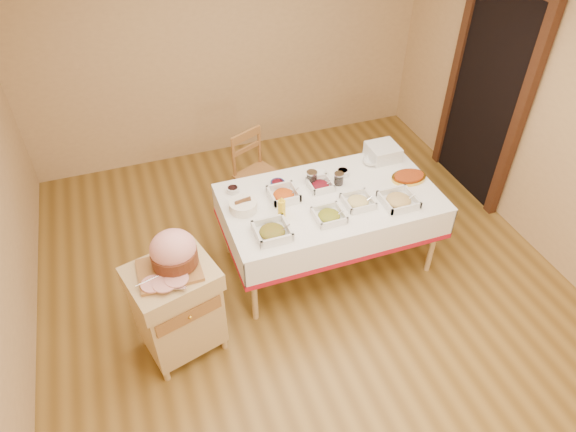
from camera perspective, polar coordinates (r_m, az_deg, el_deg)
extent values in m
plane|color=brown|center=(4.57, 2.28, -8.35)|extent=(5.00, 5.00, 0.00)
plane|color=tan|center=(5.81, -6.92, 18.60)|extent=(4.50, 0.00, 4.50)
plane|color=tan|center=(4.90, 28.40, 9.62)|extent=(0.00, 5.00, 5.00)
cube|color=black|center=(5.54, 21.19, 12.18)|extent=(0.06, 0.90, 2.10)
cube|color=#3E2013|center=(5.21, 24.22, 9.50)|extent=(0.08, 0.10, 2.10)
cube|color=#3E2013|center=(5.87, 18.14, 14.50)|extent=(0.08, 0.10, 2.10)
cube|color=tan|center=(4.35, 4.76, 1.86)|extent=(1.80, 1.00, 0.04)
cylinder|color=tan|center=(4.11, -3.80, -8.10)|extent=(0.05, 0.05, 0.71)
cylinder|color=tan|center=(4.70, -6.76, -0.82)|extent=(0.05, 0.05, 0.71)
cylinder|color=tan|center=(4.67, 15.86, -2.72)|extent=(0.05, 0.05, 0.71)
cylinder|color=tan|center=(5.19, 11.02, 3.22)|extent=(0.05, 0.05, 0.71)
cube|color=white|center=(4.34, 4.78, 2.12)|extent=(1.82, 1.02, 0.01)
cube|color=tan|center=(3.98, -12.05, -10.47)|extent=(0.66, 0.59, 0.59)
cube|color=tan|center=(3.71, -12.83, -6.83)|extent=(0.70, 0.63, 0.15)
cube|color=#956230|center=(3.68, -11.81, -11.20)|extent=(0.48, 0.14, 0.12)
sphere|color=gold|center=(3.68, -11.78, -11.31)|extent=(0.03, 0.03, 0.03)
cylinder|color=tan|center=(4.14, -14.34, -16.31)|extent=(0.05, 0.05, 0.10)
cylinder|color=tan|center=(4.38, -15.13, -12.14)|extent=(0.05, 0.05, 0.10)
cylinder|color=tan|center=(4.15, -7.42, -14.73)|extent=(0.05, 0.05, 0.10)
cylinder|color=tan|center=(4.39, -8.69, -10.68)|extent=(0.05, 0.05, 0.10)
cube|color=#956230|center=(5.11, -3.24, 4.44)|extent=(0.51, 0.50, 0.03)
cylinder|color=#956230|center=(5.06, -3.28, 0.81)|extent=(0.03, 0.03, 0.42)
cylinder|color=#956230|center=(5.27, -5.73, 2.46)|extent=(0.03, 0.03, 0.42)
cylinder|color=#956230|center=(5.24, -0.55, 2.45)|extent=(0.03, 0.03, 0.42)
cylinder|color=#956230|center=(5.44, -3.03, 4.00)|extent=(0.03, 0.03, 0.42)
cylinder|color=#956230|center=(5.01, -6.05, 6.37)|extent=(0.03, 0.03, 0.45)
cylinder|color=#956230|center=(5.19, -3.19, 7.85)|extent=(0.03, 0.03, 0.45)
cube|color=#956230|center=(5.00, -4.71, 8.91)|extent=(0.33, 0.17, 0.08)
cube|color=#956230|center=(3.65, -13.03, -5.89)|extent=(0.42, 0.34, 0.03)
ellipsoid|color=pink|center=(3.57, -12.67, -3.56)|extent=(0.32, 0.29, 0.27)
cylinder|color=#592914|center=(3.62, -12.50, -4.40)|extent=(0.32, 0.32, 0.11)
cube|color=silver|center=(3.51, -13.46, -7.76)|extent=(0.27, 0.12, 0.00)
cylinder|color=silver|center=(3.59, -14.27, -6.51)|extent=(0.31, 0.09, 0.01)
cube|color=silver|center=(3.95, -1.76, -2.04)|extent=(0.27, 0.27, 0.02)
ellipsoid|color=#AB3613|center=(3.93, -1.77, -1.76)|extent=(0.20, 0.20, 0.07)
cylinder|color=silver|center=(3.92, -0.84, -1.76)|extent=(0.16, 0.01, 0.12)
cube|color=silver|center=(4.11, 4.57, -0.20)|extent=(0.23, 0.23, 0.01)
ellipsoid|color=#B78217|center=(4.09, 4.58, 0.04)|extent=(0.18, 0.18, 0.06)
cylinder|color=silver|center=(4.09, 5.37, 0.02)|extent=(0.13, 0.01, 0.09)
cube|color=silver|center=(4.27, 7.76, 1.36)|extent=(0.23, 0.23, 0.01)
ellipsoid|color=#D5C271|center=(4.26, 7.79, 1.60)|extent=(0.18, 0.18, 0.06)
cylinder|color=silver|center=(4.26, 8.55, 1.58)|extent=(0.13, 0.01, 0.09)
cube|color=silver|center=(4.34, 12.13, 1.47)|extent=(0.28, 0.28, 0.01)
ellipsoid|color=tan|center=(4.32, 12.18, 1.73)|extent=(0.21, 0.21, 0.07)
cylinder|color=silver|center=(4.33, 13.05, 1.70)|extent=(0.14, 0.01, 0.10)
cube|color=silver|center=(4.30, -0.49, 2.11)|extent=(0.24, 0.24, 0.02)
ellipsoid|color=#BA470D|center=(4.28, -0.49, 2.36)|extent=(0.18, 0.18, 0.06)
cylinder|color=silver|center=(4.28, 0.27, 2.38)|extent=(0.16, 0.01, 0.11)
cube|color=silver|center=(4.42, 3.59, 3.23)|extent=(0.20, 0.20, 0.01)
ellipsoid|color=#5F0B18|center=(4.41, 3.60, 3.44)|extent=(0.15, 0.15, 0.05)
cylinder|color=silver|center=(4.40, 4.23, 3.45)|extent=(0.13, 0.01, 0.10)
cylinder|color=silver|center=(4.38, -6.15, 2.92)|extent=(0.11, 0.11, 0.05)
cylinder|color=black|center=(4.37, -6.16, 3.08)|extent=(0.08, 0.08, 0.02)
cylinder|color=navy|center=(4.41, -1.16, 3.54)|extent=(0.12, 0.12, 0.05)
cylinder|color=#5F0B18|center=(4.40, -1.16, 3.72)|extent=(0.10, 0.10, 0.02)
cylinder|color=silver|center=(4.57, 6.09, 4.82)|extent=(0.11, 0.11, 0.06)
cylinder|color=#BA470D|center=(4.56, 6.10, 5.00)|extent=(0.09, 0.09, 0.02)
imported|color=silver|center=(4.54, 3.58, 4.54)|extent=(0.18, 0.18, 0.04)
imported|color=silver|center=(4.76, 9.24, 6.01)|extent=(0.19, 0.19, 0.05)
cylinder|color=silver|center=(4.44, 2.65, 4.21)|extent=(0.09, 0.09, 0.11)
cylinder|color=silver|center=(4.40, 2.68, 4.85)|extent=(0.10, 0.10, 0.01)
cylinder|color=black|center=(4.45, 2.65, 4.06)|extent=(0.08, 0.08, 0.08)
cylinder|color=silver|center=(4.45, 5.66, 4.09)|extent=(0.08, 0.08, 0.10)
cylinder|color=silver|center=(4.42, 5.70, 4.66)|extent=(0.09, 0.09, 0.01)
cylinder|color=black|center=(4.46, 5.65, 3.95)|extent=(0.07, 0.07, 0.07)
cylinder|color=yellow|center=(4.07, -0.71, 0.83)|extent=(0.06, 0.06, 0.16)
cone|color=yellow|center=(4.01, -0.72, 1.90)|extent=(0.04, 0.04, 0.04)
cylinder|color=white|center=(4.17, -5.00, 1.12)|extent=(0.23, 0.23, 0.08)
cube|color=silver|center=(4.86, 10.40, 6.45)|extent=(0.27, 0.27, 0.01)
cube|color=silver|center=(4.85, 10.42, 6.61)|extent=(0.27, 0.27, 0.01)
cube|color=silver|center=(4.84, 10.45, 6.78)|extent=(0.27, 0.27, 0.01)
cube|color=silver|center=(4.84, 10.47, 6.94)|extent=(0.27, 0.27, 0.01)
cube|color=silver|center=(4.83, 10.49, 7.11)|extent=(0.27, 0.27, 0.01)
cube|color=silver|center=(4.82, 10.52, 7.27)|extent=(0.27, 0.27, 0.01)
cube|color=silver|center=(4.81, 10.54, 7.44)|extent=(0.27, 0.27, 0.01)
cube|color=silver|center=(4.80, 10.56, 7.61)|extent=(0.27, 0.27, 0.01)
ellipsoid|color=gold|center=(4.63, 13.26, 4.18)|extent=(0.32, 0.23, 0.03)
ellipsoid|color=#91350F|center=(4.63, 13.28, 4.29)|extent=(0.27, 0.19, 0.03)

